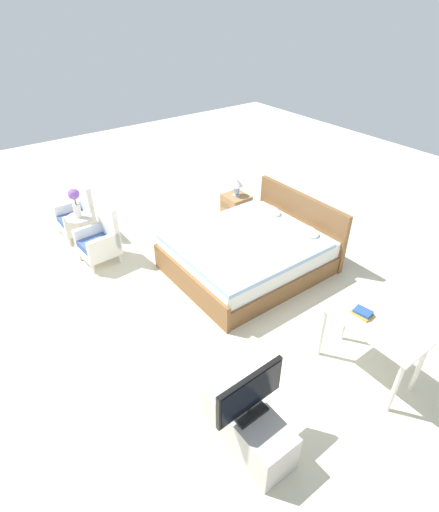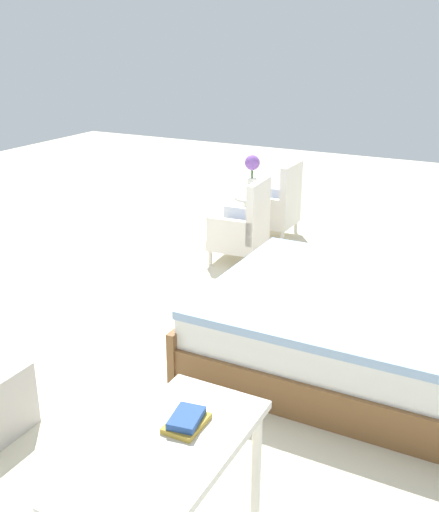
# 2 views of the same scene
# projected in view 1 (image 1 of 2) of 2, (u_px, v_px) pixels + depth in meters

# --- Properties ---
(ground_plane) EXTENTS (16.00, 16.00, 0.00)m
(ground_plane) POSITION_uv_depth(u_px,v_px,m) (198.00, 292.00, 5.68)
(ground_plane) COLOR beige
(bed) EXTENTS (1.83, 2.20, 0.96)m
(bed) POSITION_uv_depth(u_px,v_px,m) (251.00, 252.00, 6.00)
(bed) COLOR brown
(bed) RESTS_ON ground_plane
(armchair_by_window_left) EXTENTS (0.54, 0.54, 0.92)m
(armchair_by_window_left) POSITION_uv_depth(u_px,v_px,m) (78.00, 216.00, 6.78)
(armchair_by_window_left) COLOR white
(armchair_by_window_left) RESTS_ON ground_plane
(armchair_by_window_right) EXTENTS (0.58, 0.58, 0.92)m
(armchair_by_window_right) POSITION_uv_depth(u_px,v_px,m) (101.00, 240.00, 6.15)
(armchair_by_window_right) COLOR white
(armchair_by_window_right) RESTS_ON ground_plane
(side_table) EXTENTS (0.40, 0.40, 0.61)m
(side_table) POSITION_uv_depth(u_px,v_px,m) (82.00, 229.00, 6.40)
(side_table) COLOR beige
(side_table) RESTS_ON ground_plane
(flower_vase) EXTENTS (0.17, 0.17, 0.48)m
(flower_vase) POSITION_uv_depth(u_px,v_px,m) (75.00, 200.00, 6.11)
(flower_vase) COLOR silver
(flower_vase) RESTS_ON side_table
(nightstand) EXTENTS (0.44, 0.41, 0.55)m
(nightstand) POSITION_uv_depth(u_px,v_px,m) (236.00, 209.00, 7.20)
(nightstand) COLOR #997047
(nightstand) RESTS_ON ground_plane
(table_lamp) EXTENTS (0.22, 0.22, 0.33)m
(table_lamp) POSITION_uv_depth(u_px,v_px,m) (237.00, 184.00, 6.92)
(table_lamp) COLOR #9EADC6
(table_lamp) RESTS_ON nightstand
(tv_stand) EXTENTS (0.96, 0.40, 0.44)m
(tv_stand) POSITION_uv_depth(u_px,v_px,m) (248.00, 426.00, 3.72)
(tv_stand) COLOR #B7B2AD
(tv_stand) RESTS_ON ground_plane
(tv_flatscreen) EXTENTS (0.21, 0.71, 0.49)m
(tv_flatscreen) POSITION_uv_depth(u_px,v_px,m) (250.00, 395.00, 3.45)
(tv_flatscreen) COLOR black
(tv_flatscreen) RESTS_ON tv_stand
(vanity_desk) EXTENTS (1.04, 0.52, 0.73)m
(vanity_desk) POSITION_uv_depth(u_px,v_px,m) (374.00, 331.00, 4.18)
(vanity_desk) COLOR silver
(vanity_desk) RESTS_ON ground_plane
(book_stack) EXTENTS (0.21, 0.15, 0.06)m
(book_stack) POSITION_uv_depth(u_px,v_px,m) (363.00, 313.00, 4.21)
(book_stack) COLOR #B79333
(book_stack) RESTS_ON vanity_desk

